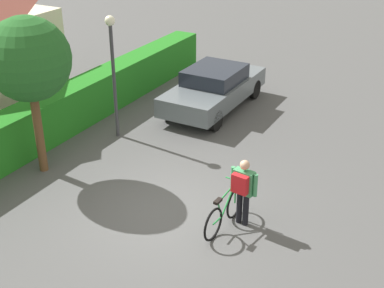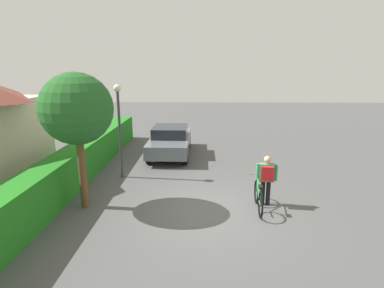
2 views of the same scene
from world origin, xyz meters
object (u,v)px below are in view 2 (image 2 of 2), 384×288
bicycle (258,197)px  person_rider (267,176)px  parked_car_near (170,140)px  street_lamp (119,117)px  tree_kerbside (77,110)px

bicycle → person_rider: bearing=-42.1°
parked_car_near → person_rider: (-5.59, -3.43, 0.21)m
parked_car_near → street_lamp: (-3.22, 1.57, 1.62)m
tree_kerbside → street_lamp: bearing=-10.5°
person_rider → parked_car_near: bearing=31.5°
parked_car_near → bicycle: parked_car_near is taller
street_lamp → parked_car_near: bearing=-26.1°
parked_car_near → street_lamp: size_ratio=1.25×
person_rider → street_lamp: (2.37, 5.00, 1.41)m
street_lamp → tree_kerbside: bearing=169.5°
parked_car_near → tree_kerbside: tree_kerbside is taller
person_rider → street_lamp: street_lamp is taller
bicycle → street_lamp: (2.67, 4.73, 1.95)m
bicycle → person_rider: (0.30, -0.27, 0.54)m
parked_car_near → tree_kerbside: size_ratio=1.11×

